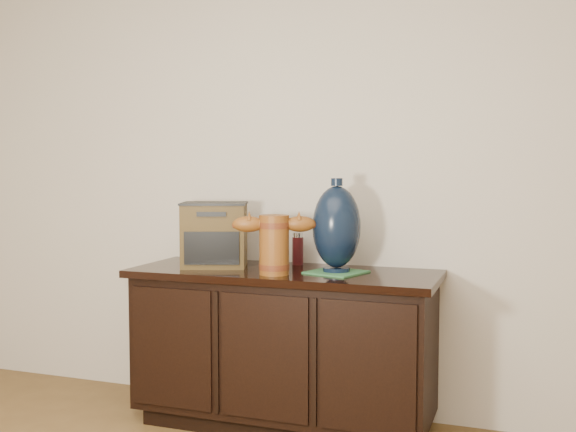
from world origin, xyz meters
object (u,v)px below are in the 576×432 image
at_px(sideboard, 284,346).
at_px(lamp_base, 337,227).
at_px(tv_radio, 215,235).
at_px(terracotta_vessel, 274,241).
at_px(spray_can, 298,249).

distance_m(sideboard, lamp_base, 0.63).
bearing_deg(tv_radio, lamp_base, -19.08).
xyz_separation_m(sideboard, terracotta_vessel, (0.00, -0.14, 0.52)).
bearing_deg(tv_radio, terracotta_vessel, -40.17).
distance_m(terracotta_vessel, spray_can, 0.34).
xyz_separation_m(tv_radio, lamp_base, (0.62, 0.00, 0.05)).
relative_size(terracotta_vessel, tv_radio, 0.99).
bearing_deg(lamp_base, tv_radio, -179.70).
xyz_separation_m(tv_radio, spray_can, (0.37, 0.19, -0.08)).
xyz_separation_m(sideboard, lamp_base, (0.26, 0.00, 0.58)).
distance_m(sideboard, terracotta_vessel, 0.54).
xyz_separation_m(terracotta_vessel, spray_can, (-0.00, 0.33, -0.07)).
xyz_separation_m(lamp_base, spray_can, (-0.25, 0.19, -0.13)).
distance_m(tv_radio, spray_can, 0.42).
relative_size(tv_radio, spray_can, 2.36).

